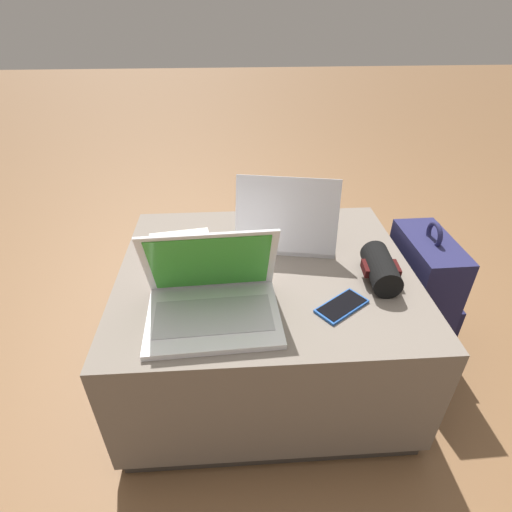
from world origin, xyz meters
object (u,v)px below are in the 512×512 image
Objects in this scene: paper_sheet at (181,252)px; wrist_brace at (381,268)px; cell_phone at (342,306)px; backpack at (419,298)px; laptop_far at (287,228)px; laptop_near at (212,298)px.

wrist_brace is (0.61, -0.19, 0.04)m from paper_sheet.
cell_phone is 0.53m from backpack.
wrist_brace is (0.25, -0.24, -0.01)m from laptop_far.
cell_phone is 0.88× the size of wrist_brace.
wrist_brace is (-0.25, -0.17, 0.26)m from backpack.
laptop_far is 0.57m from backpack.
laptop_far reaches higher than wrist_brace.
laptop_far is at bearing -18.57° from cell_phone.
wrist_brace is (0.49, 0.12, -0.01)m from laptop_near.
wrist_brace is (0.14, 0.12, 0.04)m from cell_phone.
laptop_near is at bearing 54.23° from cell_phone.
wrist_brace is at bearing 147.32° from laptop_far.
paper_sheet is (-0.47, 0.31, -0.00)m from cell_phone.
laptop_near reaches higher than backpack.
laptop_near is at bearing -166.77° from wrist_brace.
paper_sheet is at bearing 107.81° from laptop_near.
wrist_brace is at bearing -85.99° from cell_phone.
backpack is (0.74, 0.28, -0.27)m from laptop_near.
laptop_near is 0.98× the size of laptop_far.
wrist_brace reaches higher than cell_phone.
laptop_far is 0.35m from wrist_brace.
cell_phone is at bearing 118.03° from laptop_far.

